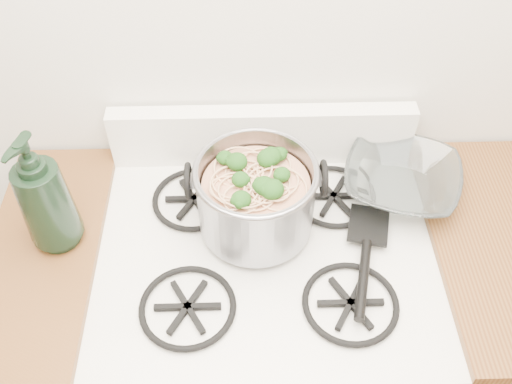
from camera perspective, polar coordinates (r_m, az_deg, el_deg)
name	(u,v)px	position (r m, az deg, el deg)	size (l,w,h in m)	color
gas_range	(264,347)	(1.70, 0.83, -15.26)	(0.76, 0.66, 0.92)	white
counter_left	(86,347)	(1.74, -16.62, -14.59)	(0.25, 0.65, 0.92)	silver
stock_pot	(256,198)	(1.26, 0.00, -0.56)	(0.30, 0.27, 0.18)	gray
spatula	(369,223)	(1.33, 11.23, -3.07)	(0.29, 0.31, 0.02)	black
glass_bowl	(400,185)	(1.42, 14.19, 0.67)	(0.11, 0.11, 0.03)	white
bottle	(42,193)	(1.26, -20.57, -0.12)	(0.12, 0.12, 0.30)	black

